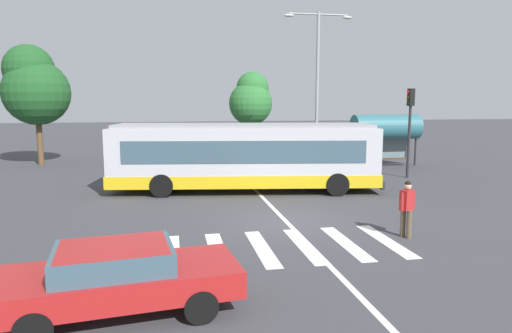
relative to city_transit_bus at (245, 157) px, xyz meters
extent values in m
plane|color=#3D3D42|center=(0.50, -5.51, -1.59)|extent=(160.00, 160.00, 0.00)
cylinder|color=black|center=(4.12, 0.55, -1.09)|extent=(1.03, 0.45, 1.00)
cylinder|color=black|center=(3.76, -1.76, -1.09)|extent=(1.03, 0.45, 1.00)
cylinder|color=black|center=(-3.33, 1.70, -1.09)|extent=(1.03, 0.45, 1.00)
cylinder|color=black|center=(-3.69, -0.62, -1.09)|extent=(1.03, 0.45, 1.00)
cube|color=silver|center=(-0.02, 0.00, 0.04)|extent=(12.03, 4.31, 2.55)
cube|color=gold|center=(-0.02, 0.00, -0.96)|extent=(12.15, 4.35, 0.55)
cube|color=#3D5666|center=(-0.02, 0.00, 0.34)|extent=(10.64, 4.14, 0.96)
cube|color=#3D5666|center=(5.80, -0.89, 0.24)|extent=(0.38, 2.22, 1.63)
cube|color=black|center=(5.80, -0.89, 1.13)|extent=(0.35, 1.92, 0.28)
cube|color=#99999E|center=(-0.02, 0.00, 1.39)|extent=(11.53, 4.03, 0.16)
cube|color=#28282B|center=(5.92, -0.91, -1.16)|extent=(0.51, 2.54, 0.36)
cylinder|color=brown|center=(3.54, -7.78, -1.16)|extent=(0.16, 0.16, 0.85)
cylinder|color=brown|center=(3.64, -7.98, -1.16)|extent=(0.16, 0.16, 0.85)
cube|color=#B22323|center=(3.59, -7.88, -0.44)|extent=(0.47, 0.41, 0.60)
cylinder|color=#B22323|center=(3.37, -7.98, -0.47)|extent=(0.10, 0.10, 0.55)
cylinder|color=#B22323|center=(3.81, -7.77, -0.47)|extent=(0.10, 0.10, 0.55)
sphere|color=tan|center=(3.59, -7.88, -0.03)|extent=(0.22, 0.22, 0.22)
sphere|color=black|center=(3.59, -7.88, 0.04)|extent=(0.19, 0.19, 0.19)
cylinder|color=black|center=(-3.01, -10.38, -1.27)|extent=(0.66, 0.27, 0.64)
cylinder|color=black|center=(-2.81, -12.04, -1.27)|extent=(0.66, 0.27, 0.64)
cylinder|color=black|center=(-5.78, -10.71, -1.27)|extent=(0.66, 0.27, 0.64)
cylinder|color=black|center=(-5.58, -12.37, -1.27)|extent=(0.66, 0.27, 0.64)
cube|color=#AD1E1E|center=(-4.29, -11.37, -0.95)|extent=(4.68, 2.34, 0.52)
cube|color=#3D5666|center=(-4.38, -11.38, -0.47)|extent=(2.33, 1.85, 0.44)
cube|color=#AD1E1E|center=(-4.38, -11.38, -0.28)|extent=(2.15, 1.75, 0.09)
cylinder|color=black|center=(-5.54, 11.72, -1.27)|extent=(0.23, 0.65, 0.64)
cylinder|color=black|center=(-3.87, 11.81, -1.27)|extent=(0.23, 0.65, 0.64)
cylinder|color=black|center=(-5.40, 8.94, -1.27)|extent=(0.23, 0.65, 0.64)
cylinder|color=black|center=(-3.73, 9.02, -1.27)|extent=(0.23, 0.65, 0.64)
cube|color=#AD1E1E|center=(-4.63, 10.37, -0.95)|extent=(2.04, 4.59, 0.52)
cube|color=#3D5666|center=(-4.63, 10.28, -0.47)|extent=(1.71, 2.24, 0.44)
cube|color=#AD1E1E|center=(-4.63, 10.28, -0.28)|extent=(1.63, 2.05, 0.09)
cylinder|color=black|center=(-2.88, 11.94, -1.27)|extent=(0.20, 0.64, 0.64)
cylinder|color=black|center=(-1.21, 11.93, -1.27)|extent=(0.20, 0.64, 0.64)
cylinder|color=black|center=(-2.90, 9.15, -1.27)|extent=(0.20, 0.64, 0.64)
cylinder|color=black|center=(-1.23, 9.14, -1.27)|extent=(0.20, 0.64, 0.64)
cube|color=#B7BABF|center=(-2.06, 10.54, -0.95)|extent=(1.85, 4.51, 0.52)
cube|color=#3D5666|center=(-2.06, 10.45, -0.47)|extent=(1.62, 2.17, 0.44)
cube|color=#B7BABF|center=(-2.06, 10.45, -0.28)|extent=(1.54, 1.99, 0.09)
cylinder|color=black|center=(-0.23, 11.37, -1.27)|extent=(0.23, 0.65, 0.64)
cylinder|color=black|center=(1.45, 11.46, -1.27)|extent=(0.23, 0.65, 0.64)
cylinder|color=black|center=(-0.08, 8.59, -1.27)|extent=(0.23, 0.65, 0.64)
cylinder|color=black|center=(1.59, 8.67, -1.27)|extent=(0.23, 0.65, 0.64)
cube|color=white|center=(0.68, 10.02, -0.95)|extent=(2.05, 4.59, 0.52)
cube|color=#3D5666|center=(0.69, 9.93, -0.47)|extent=(1.71, 2.24, 0.44)
cube|color=white|center=(0.69, 9.93, -0.28)|extent=(1.63, 2.06, 0.09)
cylinder|color=black|center=(2.42, 11.73, -1.27)|extent=(0.20, 0.64, 0.64)
cylinder|color=black|center=(4.10, 11.74, -1.27)|extent=(0.20, 0.64, 0.64)
cylinder|color=black|center=(2.43, 8.94, -1.27)|extent=(0.20, 0.64, 0.64)
cylinder|color=black|center=(4.10, 8.95, -1.27)|extent=(0.20, 0.64, 0.64)
cube|color=#C6B793|center=(3.26, 10.34, -0.95)|extent=(1.82, 4.50, 0.52)
cube|color=#3D5666|center=(3.26, 10.25, -0.47)|extent=(1.60, 2.16, 0.44)
cube|color=#C6B793|center=(3.26, 10.25, -0.28)|extent=(1.53, 1.98, 0.09)
cylinder|color=black|center=(5.40, 11.48, -1.27)|extent=(0.21, 0.64, 0.64)
cylinder|color=black|center=(7.07, 11.45, -1.27)|extent=(0.21, 0.64, 0.64)
cylinder|color=black|center=(5.35, 8.69, -1.27)|extent=(0.21, 0.64, 0.64)
cylinder|color=black|center=(7.03, 8.66, -1.27)|extent=(0.21, 0.64, 0.64)
cube|color=#196B70|center=(6.21, 10.07, -0.95)|extent=(1.90, 4.53, 0.52)
cube|color=#3D5666|center=(6.21, 9.98, -0.47)|extent=(1.64, 2.19, 0.44)
cube|color=#196B70|center=(6.21, 9.98, -0.28)|extent=(1.56, 2.01, 0.09)
cylinder|color=black|center=(7.94, 11.28, -1.27)|extent=(0.22, 0.65, 0.64)
cylinder|color=black|center=(9.61, 11.23, -1.27)|extent=(0.22, 0.65, 0.64)
cylinder|color=black|center=(7.85, 8.49, -1.27)|extent=(0.22, 0.65, 0.64)
cylinder|color=black|center=(9.52, 8.44, -1.27)|extent=(0.22, 0.65, 0.64)
cube|color=#38383D|center=(8.73, 9.86, -0.95)|extent=(1.96, 4.55, 0.52)
cube|color=#3D5666|center=(8.73, 9.77, -0.47)|extent=(1.67, 2.21, 0.44)
cube|color=#38383D|center=(8.73, 9.77, -0.28)|extent=(1.59, 2.03, 0.09)
cylinder|color=#28282B|center=(9.19, 2.03, 0.32)|extent=(0.14, 0.14, 3.83)
cube|color=black|center=(9.19, 2.03, 2.69)|extent=(0.28, 0.32, 0.90)
cylinder|color=red|center=(9.02, 2.03, 2.96)|extent=(0.04, 0.20, 0.20)
cylinder|color=#463707|center=(9.02, 2.03, 2.66)|extent=(0.04, 0.20, 0.20)
cylinder|color=#093B10|center=(9.02, 2.03, 2.36)|extent=(0.04, 0.20, 0.20)
cylinder|color=#28282B|center=(7.94, 6.32, -0.44)|extent=(0.12, 0.12, 2.30)
cylinder|color=#28282B|center=(12.12, 6.32, -0.44)|extent=(0.12, 0.12, 2.30)
cube|color=slate|center=(10.03, 7.02, -0.32)|extent=(4.01, 0.04, 1.93)
cylinder|color=#2D6670|center=(10.03, 6.32, 0.89)|extent=(4.26, 1.54, 1.54)
cube|color=#4C3823|center=(10.03, 6.32, -1.14)|extent=(3.34, 0.36, 0.08)
cylinder|color=#939399|center=(5.80, 7.30, 3.14)|extent=(0.20, 0.20, 9.46)
cylinder|color=#939399|center=(6.73, 7.30, 7.72)|extent=(1.86, 0.10, 0.10)
ellipsoid|color=silver|center=(7.66, 7.30, 7.59)|extent=(0.60, 0.32, 0.20)
cylinder|color=#939399|center=(4.87, 7.30, 7.72)|extent=(1.86, 0.10, 0.10)
ellipsoid|color=silver|center=(3.94, 7.30, 7.59)|extent=(0.60, 0.32, 0.20)
cylinder|color=brown|center=(-11.52, 11.14, 0.00)|extent=(0.36, 0.36, 3.18)
sphere|color=#1E5123|center=(-11.52, 11.14, 3.03)|extent=(4.13, 4.13, 4.13)
sphere|color=#1E5123|center=(-11.91, 11.24, 4.48)|extent=(3.10, 3.10, 3.10)
cylinder|color=brown|center=(3.13, 15.89, -0.24)|extent=(0.36, 0.36, 2.69)
sphere|color=#2D7033|center=(3.13, 15.89, 2.32)|extent=(3.47, 3.47, 3.47)
sphere|color=#2D7033|center=(3.31, 16.06, 3.53)|extent=(2.60, 2.60, 2.60)
cube|color=silver|center=(-3.32, -8.06, -1.58)|extent=(0.45, 3.24, 0.01)
cube|color=silver|center=(-2.09, -8.06, -1.58)|extent=(0.45, 3.24, 0.01)
cube|color=silver|center=(-0.85, -8.06, -1.58)|extent=(0.45, 3.24, 0.01)
cube|color=silver|center=(0.39, -8.06, -1.58)|extent=(0.45, 3.24, 0.01)
cube|color=silver|center=(1.62, -8.06, -1.58)|extent=(0.45, 3.24, 0.01)
cube|color=silver|center=(2.86, -8.06, -1.58)|extent=(0.45, 3.24, 0.01)
cube|color=silver|center=(0.53, -3.51, -1.59)|extent=(0.16, 24.00, 0.01)
camera|label=1|loc=(-3.28, -19.88, 2.45)|focal=31.61mm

